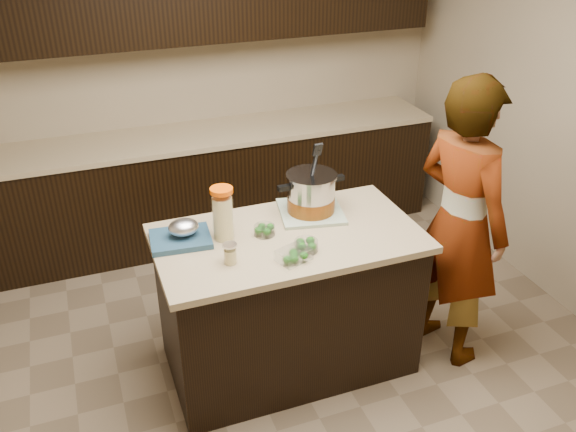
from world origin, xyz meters
The scene contains 13 objects.
ground_plane centered at (0.00, 0.00, 0.00)m, with size 4.00×4.00×0.00m, color brown.
room_shell centered at (0.00, 0.00, 1.71)m, with size 4.04×4.04×2.72m.
back_cabinets centered at (0.00, 1.74, 0.94)m, with size 3.60×0.63×2.33m.
island centered at (0.00, 0.00, 0.45)m, with size 1.46×0.81×0.90m.
dish_towel centered at (0.21, 0.19, 0.91)m, with size 0.36×0.36×0.02m, color #597C53.
stock_pot centered at (0.21, 0.19, 1.02)m, with size 0.41×0.31×0.42m.
lemonade_pitcher centered at (-0.34, 0.09, 1.04)m, with size 0.14×0.14×0.30m.
mason_jar centered at (-0.37, -0.16, 0.95)m, with size 0.08×0.08×0.12m.
broccoli_tub_left centered at (-0.12, 0.05, 0.93)m, with size 0.14×0.14×0.05m.
broccoli_tub_right centered at (0.03, -0.18, 0.93)m, with size 0.15×0.15×0.06m.
broccoli_tub_rect centered at (-0.06, -0.24, 0.93)m, with size 0.20×0.17×0.06m.
blue_tray centered at (-0.56, 0.14, 0.94)m, with size 0.34×0.28×0.12m.
person centered at (0.98, -0.19, 0.88)m, with size 0.64×0.42×1.76m, color gray.
Camera 1 is at (-1.01, -2.70, 2.59)m, focal length 38.00 mm.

